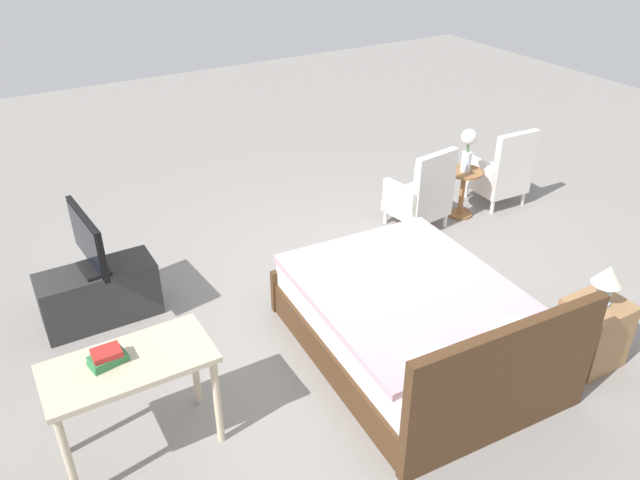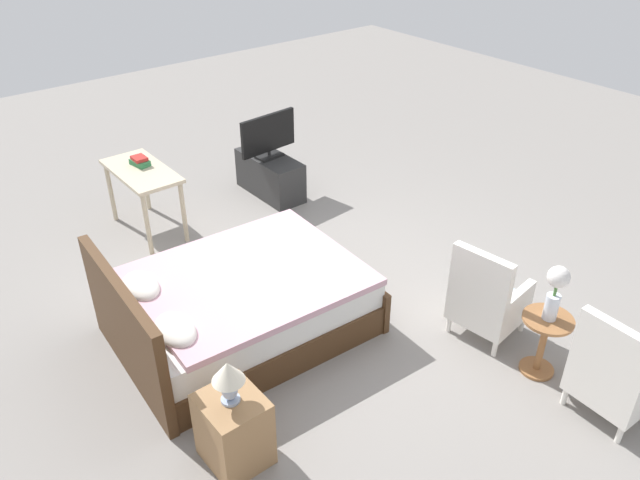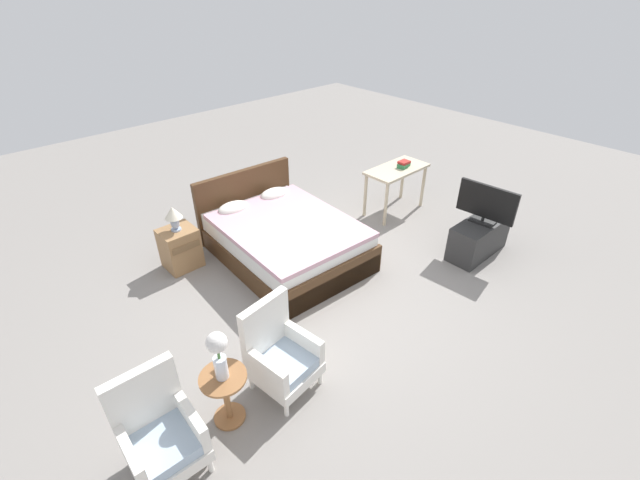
{
  "view_description": "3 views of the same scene",
  "coord_description": "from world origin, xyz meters",
  "px_view_note": "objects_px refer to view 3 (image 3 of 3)",
  "views": [
    {
      "loc": [
        2.66,
        3.91,
        3.33
      ],
      "look_at": [
        0.39,
        0.05,
        0.71
      ],
      "focal_mm": 35.0,
      "sensor_mm": 36.0,
      "label": 1
    },
    {
      "loc": [
        -3.75,
        3.08,
        3.61
      ],
      "look_at": [
        -0.03,
        0.09,
        0.67
      ],
      "focal_mm": 35.0,
      "sensor_mm": 36.0,
      "label": 2
    },
    {
      "loc": [
        -2.9,
        -2.98,
        3.39
      ],
      "look_at": [
        0.1,
        0.27,
        0.56
      ],
      "focal_mm": 24.0,
      "sensor_mm": 36.0,
      "label": 3
    }
  ],
  "objects_px": {
    "flower_vase": "(218,351)",
    "tv_flatscreen": "(487,204)",
    "table_lamp": "(173,215)",
    "armchair_by_window_right": "(280,355)",
    "side_table": "(226,392)",
    "vanity_desk": "(396,175)",
    "nightstand": "(180,248)",
    "book_stack": "(404,164)",
    "tv_stand": "(478,238)",
    "bed": "(283,238)",
    "armchair_by_window_left": "(160,434)"
  },
  "relations": [
    {
      "from": "tv_stand",
      "to": "vanity_desk",
      "type": "relative_size",
      "value": 0.92
    },
    {
      "from": "nightstand",
      "to": "book_stack",
      "type": "relative_size",
      "value": 2.27
    },
    {
      "from": "flower_vase",
      "to": "vanity_desk",
      "type": "xyz_separation_m",
      "value": [
        4.08,
        1.47,
        -0.2
      ]
    },
    {
      "from": "armchair_by_window_right",
      "to": "tv_flatscreen",
      "type": "height_order",
      "value": "tv_flatscreen"
    },
    {
      "from": "vanity_desk",
      "to": "table_lamp",
      "type": "bearing_deg",
      "value": 164.29
    },
    {
      "from": "side_table",
      "to": "tv_flatscreen",
      "type": "xyz_separation_m",
      "value": [
        3.97,
        -0.1,
        0.43
      ]
    },
    {
      "from": "armchair_by_window_left",
      "to": "armchair_by_window_right",
      "type": "xyz_separation_m",
      "value": [
        1.17,
        -0.0,
        0.0
      ]
    },
    {
      "from": "vanity_desk",
      "to": "armchair_by_window_left",
      "type": "bearing_deg",
      "value": -162.39
    },
    {
      "from": "bed",
      "to": "flower_vase",
      "type": "height_order",
      "value": "flower_vase"
    },
    {
      "from": "nightstand",
      "to": "flower_vase",
      "type": "bearing_deg",
      "value": -108.52
    },
    {
      "from": "tv_flatscreen",
      "to": "book_stack",
      "type": "bearing_deg",
      "value": 81.76
    },
    {
      "from": "nightstand",
      "to": "armchair_by_window_right",
      "type": "bearing_deg",
      "value": -95.28
    },
    {
      "from": "bed",
      "to": "book_stack",
      "type": "height_order",
      "value": "bed"
    },
    {
      "from": "armchair_by_window_right",
      "to": "table_lamp",
      "type": "height_order",
      "value": "armchair_by_window_right"
    },
    {
      "from": "tv_stand",
      "to": "vanity_desk",
      "type": "distance_m",
      "value": 1.63
    },
    {
      "from": "armchair_by_window_left",
      "to": "table_lamp",
      "type": "height_order",
      "value": "armchair_by_window_left"
    },
    {
      "from": "bed",
      "to": "vanity_desk",
      "type": "distance_m",
      "value": 2.18
    },
    {
      "from": "nightstand",
      "to": "tv_flatscreen",
      "type": "xyz_separation_m",
      "value": [
        3.16,
        -2.5,
        0.49
      ]
    },
    {
      "from": "tv_flatscreen",
      "to": "nightstand",
      "type": "bearing_deg",
      "value": 141.71
    },
    {
      "from": "side_table",
      "to": "vanity_desk",
      "type": "relative_size",
      "value": 0.52
    },
    {
      "from": "armchair_by_window_right",
      "to": "book_stack",
      "type": "xyz_separation_m",
      "value": [
        3.61,
        1.44,
        0.42
      ]
    },
    {
      "from": "tv_stand",
      "to": "vanity_desk",
      "type": "bearing_deg",
      "value": 85.65
    },
    {
      "from": "bed",
      "to": "armchair_by_window_left",
      "type": "xyz_separation_m",
      "value": [
        -2.53,
        -1.67,
        0.08
      ]
    },
    {
      "from": "side_table",
      "to": "flower_vase",
      "type": "bearing_deg",
      "value": 180.0
    },
    {
      "from": "tv_stand",
      "to": "book_stack",
      "type": "xyz_separation_m",
      "value": [
        0.22,
        1.53,
        0.55
      ]
    },
    {
      "from": "flower_vase",
      "to": "nightstand",
      "type": "distance_m",
      "value": 2.59
    },
    {
      "from": "side_table",
      "to": "vanity_desk",
      "type": "xyz_separation_m",
      "value": [
        4.08,
        1.47,
        0.3
      ]
    },
    {
      "from": "tv_flatscreen",
      "to": "vanity_desk",
      "type": "distance_m",
      "value": 1.59
    },
    {
      "from": "flower_vase",
      "to": "tv_stand",
      "type": "height_order",
      "value": "flower_vase"
    },
    {
      "from": "flower_vase",
      "to": "tv_flatscreen",
      "type": "relative_size",
      "value": 0.61
    },
    {
      "from": "armchair_by_window_right",
      "to": "tv_stand",
      "type": "distance_m",
      "value": 3.39
    },
    {
      "from": "vanity_desk",
      "to": "book_stack",
      "type": "xyz_separation_m",
      "value": [
        0.1,
        -0.04,
        0.16
      ]
    },
    {
      "from": "side_table",
      "to": "flower_vase",
      "type": "relative_size",
      "value": 1.14
    },
    {
      "from": "flower_vase",
      "to": "book_stack",
      "type": "distance_m",
      "value": 4.43
    },
    {
      "from": "tv_flatscreen",
      "to": "armchair_by_window_right",
      "type": "bearing_deg",
      "value": 178.42
    },
    {
      "from": "table_lamp",
      "to": "book_stack",
      "type": "distance_m",
      "value": 3.52
    },
    {
      "from": "flower_vase",
      "to": "side_table",
      "type": "bearing_deg",
      "value": 0.0
    },
    {
      "from": "book_stack",
      "to": "flower_vase",
      "type": "bearing_deg",
      "value": -161.14
    },
    {
      "from": "nightstand",
      "to": "vanity_desk",
      "type": "distance_m",
      "value": 3.43
    },
    {
      "from": "armchair_by_window_right",
      "to": "armchair_by_window_left",
      "type": "bearing_deg",
      "value": 179.98
    },
    {
      "from": "armchair_by_window_right",
      "to": "side_table",
      "type": "xyz_separation_m",
      "value": [
        -0.58,
        0.01,
        -0.03
      ]
    },
    {
      "from": "tv_flatscreen",
      "to": "book_stack",
      "type": "height_order",
      "value": "tv_flatscreen"
    },
    {
      "from": "nightstand",
      "to": "side_table",
      "type": "bearing_deg",
      "value": -108.52
    },
    {
      "from": "armchair_by_window_left",
      "to": "tv_stand",
      "type": "xyz_separation_m",
      "value": [
        4.55,
        -0.09,
        -0.13
      ]
    },
    {
      "from": "armchair_by_window_left",
      "to": "tv_stand",
      "type": "distance_m",
      "value": 4.55
    },
    {
      "from": "table_lamp",
      "to": "armchair_by_window_right",
      "type": "bearing_deg",
      "value": -95.27
    },
    {
      "from": "bed",
      "to": "table_lamp",
      "type": "height_order",
      "value": "bed"
    },
    {
      "from": "side_table",
      "to": "tv_stand",
      "type": "distance_m",
      "value": 3.97
    },
    {
      "from": "book_stack",
      "to": "table_lamp",
      "type": "bearing_deg",
      "value": 164.07
    },
    {
      "from": "bed",
      "to": "tv_flatscreen",
      "type": "xyz_separation_m",
      "value": [
        2.03,
        -1.76,
        0.47
      ]
    }
  ]
}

